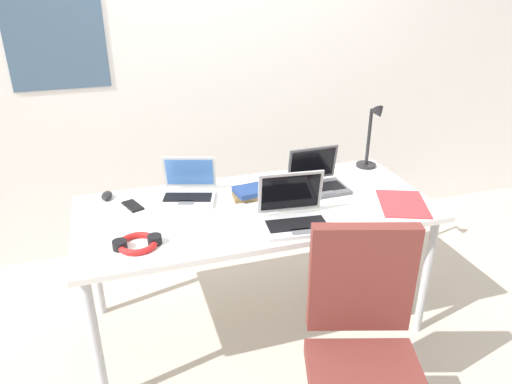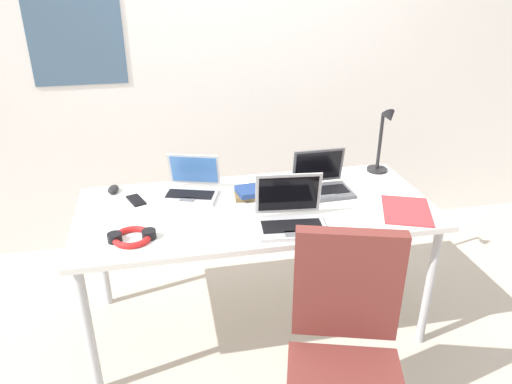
{
  "view_description": "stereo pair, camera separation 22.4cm",
  "coord_description": "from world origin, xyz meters",
  "px_view_note": "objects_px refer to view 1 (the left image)",
  "views": [
    {
      "loc": [
        -0.66,
        -2.11,
        1.87
      ],
      "look_at": [
        0.0,
        0.0,
        0.82
      ],
      "focal_mm": 34.11,
      "sensor_mm": 36.0,
      "label": 1
    },
    {
      "loc": [
        -0.44,
        -2.17,
        1.87
      ],
      "look_at": [
        0.0,
        0.0,
        0.82
      ],
      "focal_mm": 34.11,
      "sensor_mm": 36.0,
      "label": 2
    }
  ],
  "objects_px": {
    "laptop_far_corner": "(295,215)",
    "paper_folder_center": "(403,204)",
    "laptop_by_keyboard": "(188,190)",
    "laptop_back_left": "(318,181)",
    "book_stack": "(252,192)",
    "cell_phone": "(133,206)",
    "office_chair": "(363,373)",
    "computer_mouse": "(107,196)",
    "desk_lamp": "(372,137)",
    "headphones": "(137,243)"
  },
  "relations": [
    {
      "from": "computer_mouse",
      "to": "book_stack",
      "type": "xyz_separation_m",
      "value": [
        0.73,
        -0.21,
        0.01
      ]
    },
    {
      "from": "office_chair",
      "to": "computer_mouse",
      "type": "bearing_deg",
      "value": 126.88
    },
    {
      "from": "laptop_back_left",
      "to": "book_stack",
      "type": "relative_size",
      "value": 1.38
    },
    {
      "from": "laptop_back_left",
      "to": "paper_folder_center",
      "type": "height_order",
      "value": "laptop_back_left"
    },
    {
      "from": "laptop_back_left",
      "to": "computer_mouse",
      "type": "distance_m",
      "value": 1.13
    },
    {
      "from": "computer_mouse",
      "to": "cell_phone",
      "type": "xyz_separation_m",
      "value": [
        0.12,
        -0.14,
        -0.01
      ]
    },
    {
      "from": "cell_phone",
      "to": "headphones",
      "type": "bearing_deg",
      "value": -112.46
    },
    {
      "from": "laptop_by_keyboard",
      "to": "laptop_far_corner",
      "type": "bearing_deg",
      "value": -45.11
    },
    {
      "from": "laptop_far_corner",
      "to": "laptop_back_left",
      "type": "distance_m",
      "value": 0.43
    },
    {
      "from": "laptop_back_left",
      "to": "office_chair",
      "type": "xyz_separation_m",
      "value": [
        -0.22,
        -0.98,
        -0.39
      ]
    },
    {
      "from": "paper_folder_center",
      "to": "cell_phone",
      "type": "bearing_deg",
      "value": 163.68
    },
    {
      "from": "desk_lamp",
      "to": "computer_mouse",
      "type": "xyz_separation_m",
      "value": [
        -1.52,
        0.04,
        -0.18
      ]
    },
    {
      "from": "desk_lamp",
      "to": "computer_mouse",
      "type": "bearing_deg",
      "value": 178.41
    },
    {
      "from": "laptop_back_left",
      "to": "laptop_by_keyboard",
      "type": "xyz_separation_m",
      "value": [
        -0.7,
        0.09,
        -0.0
      ]
    },
    {
      "from": "paper_folder_center",
      "to": "office_chair",
      "type": "height_order",
      "value": "office_chair"
    },
    {
      "from": "desk_lamp",
      "to": "book_stack",
      "type": "relative_size",
      "value": 1.87
    },
    {
      "from": "computer_mouse",
      "to": "laptop_by_keyboard",
      "type": "bearing_deg",
      "value": -6.07
    },
    {
      "from": "laptop_back_left",
      "to": "cell_phone",
      "type": "distance_m",
      "value": 0.99
    },
    {
      "from": "laptop_by_keyboard",
      "to": "laptop_back_left",
      "type": "bearing_deg",
      "value": -7.68
    },
    {
      "from": "laptop_by_keyboard",
      "to": "paper_folder_center",
      "type": "relative_size",
      "value": 1.1
    },
    {
      "from": "laptop_far_corner",
      "to": "laptop_by_keyboard",
      "type": "xyz_separation_m",
      "value": [
        -0.43,
        0.43,
        -0.0
      ]
    },
    {
      "from": "desk_lamp",
      "to": "laptop_far_corner",
      "type": "height_order",
      "value": "desk_lamp"
    },
    {
      "from": "headphones",
      "to": "cell_phone",
      "type": "bearing_deg",
      "value": 88.76
    },
    {
      "from": "office_chair",
      "to": "paper_folder_center",
      "type": "bearing_deg",
      "value": 50.1
    },
    {
      "from": "laptop_far_corner",
      "to": "paper_folder_center",
      "type": "relative_size",
      "value": 1.1
    },
    {
      "from": "desk_lamp",
      "to": "paper_folder_center",
      "type": "bearing_deg",
      "value": -98.59
    },
    {
      "from": "paper_folder_center",
      "to": "laptop_by_keyboard",
      "type": "bearing_deg",
      "value": 158.68
    },
    {
      "from": "desk_lamp",
      "to": "book_stack",
      "type": "distance_m",
      "value": 0.83
    },
    {
      "from": "laptop_far_corner",
      "to": "cell_phone",
      "type": "relative_size",
      "value": 2.51
    },
    {
      "from": "book_stack",
      "to": "cell_phone",
      "type": "bearing_deg",
      "value": 173.07
    },
    {
      "from": "desk_lamp",
      "to": "cell_phone",
      "type": "distance_m",
      "value": 1.42
    },
    {
      "from": "desk_lamp",
      "to": "office_chair",
      "type": "relative_size",
      "value": 0.41
    },
    {
      "from": "laptop_back_left",
      "to": "paper_folder_center",
      "type": "relative_size",
      "value": 0.95
    },
    {
      "from": "desk_lamp",
      "to": "laptop_by_keyboard",
      "type": "distance_m",
      "value": 1.12
    },
    {
      "from": "cell_phone",
      "to": "laptop_far_corner",
      "type": "bearing_deg",
      "value": -51.17
    },
    {
      "from": "laptop_back_left",
      "to": "laptop_by_keyboard",
      "type": "distance_m",
      "value": 0.7
    },
    {
      "from": "desk_lamp",
      "to": "office_chair",
      "type": "xyz_separation_m",
      "value": [
        -0.63,
        -1.15,
        -0.54
      ]
    },
    {
      "from": "headphones",
      "to": "office_chair",
      "type": "distance_m",
      "value": 1.08
    },
    {
      "from": "book_stack",
      "to": "office_chair",
      "type": "bearing_deg",
      "value": -80.71
    },
    {
      "from": "desk_lamp",
      "to": "headphones",
      "type": "distance_m",
      "value": 1.5
    },
    {
      "from": "book_stack",
      "to": "headphones",
      "type": "bearing_deg",
      "value": -152.6
    },
    {
      "from": "headphones",
      "to": "paper_folder_center",
      "type": "distance_m",
      "value": 1.34
    },
    {
      "from": "laptop_far_corner",
      "to": "laptop_back_left",
      "type": "xyz_separation_m",
      "value": [
        0.27,
        0.34,
        -0.0
      ]
    },
    {
      "from": "laptop_far_corner",
      "to": "book_stack",
      "type": "height_order",
      "value": "laptop_far_corner"
    },
    {
      "from": "computer_mouse",
      "to": "laptop_far_corner",
      "type": "bearing_deg",
      "value": -23.06
    },
    {
      "from": "computer_mouse",
      "to": "office_chair",
      "type": "distance_m",
      "value": 1.53
    },
    {
      "from": "laptop_far_corner",
      "to": "paper_folder_center",
      "type": "distance_m",
      "value": 0.61
    },
    {
      "from": "cell_phone",
      "to": "book_stack",
      "type": "distance_m",
      "value": 0.62
    },
    {
      "from": "laptop_by_keyboard",
      "to": "desk_lamp",
      "type": "bearing_deg",
      "value": 4.01
    },
    {
      "from": "desk_lamp",
      "to": "computer_mouse",
      "type": "relative_size",
      "value": 4.17
    }
  ]
}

